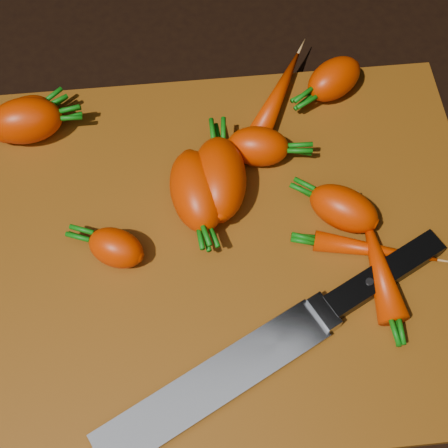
{
  "coord_description": "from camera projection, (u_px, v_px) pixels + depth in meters",
  "views": [
    {
      "loc": [
        -0.03,
        -0.26,
        0.55
      ],
      "look_at": [
        0.0,
        0.01,
        0.03
      ],
      "focal_mm": 50.0,
      "sensor_mm": 36.0,
      "label": 1
    }
  ],
  "objects": [
    {
      "name": "carrot_10",
      "position": [
        21.0,
        119.0,
        0.64
      ],
      "size": [
        0.08,
        0.07,
        0.04
      ],
      "primitive_type": "ellipsoid",
      "rotation": [
        0.0,
        0.0,
        0.58
      ],
      "color": "red",
      "rests_on": "cutting_board"
    },
    {
      "name": "carrot_1",
      "position": [
        116.0,
        248.0,
        0.57
      ],
      "size": [
        0.06,
        0.06,
        0.04
      ],
      "primitive_type": "ellipsoid",
      "rotation": [
        0.0,
        0.0,
        2.65
      ],
      "color": "red",
      "rests_on": "cutting_board"
    },
    {
      "name": "carrot_4",
      "position": [
        334.0,
        79.0,
        0.66
      ],
      "size": [
        0.08,
        0.07,
        0.04
      ],
      "primitive_type": "ellipsoid",
      "rotation": [
        0.0,
        0.0,
        3.71
      ],
      "color": "red",
      "rests_on": "cutting_board"
    },
    {
      "name": "cutting_board",
      "position": [
        225.0,
        244.0,
        0.6
      ],
      "size": [
        0.5,
        0.4,
        0.01
      ],
      "primitive_type": "cube",
      "color": "brown",
      "rests_on": "ground"
    },
    {
      "name": "carrot_0",
      "position": [
        26.0,
        121.0,
        0.63
      ],
      "size": [
        0.08,
        0.05,
        0.05
      ],
      "primitive_type": "ellipsoid",
      "rotation": [
        0.0,
        0.0,
        0.1
      ],
      "color": "red",
      "rests_on": "cutting_board"
    },
    {
      "name": "ground",
      "position": [
        225.0,
        249.0,
        0.61
      ],
      "size": [
        2.0,
        2.0,
        0.01
      ],
      "primitive_type": "cube",
      "color": "black"
    },
    {
      "name": "carrot_5",
      "position": [
        258.0,
        146.0,
        0.62
      ],
      "size": [
        0.07,
        0.05,
        0.04
      ],
      "primitive_type": "ellipsoid",
      "rotation": [
        0.0,
        0.0,
        -0.2
      ],
      "color": "red",
      "rests_on": "cutting_board"
    },
    {
      "name": "carrot_2",
      "position": [
        197.0,
        191.0,
        0.59
      ],
      "size": [
        0.06,
        0.09,
        0.05
      ],
      "primitive_type": "ellipsoid",
      "rotation": [
        0.0,
        0.0,
        -1.46
      ],
      "color": "red",
      "rests_on": "cutting_board"
    },
    {
      "name": "carrot_7",
      "position": [
        279.0,
        93.0,
        0.66
      ],
      "size": [
        0.08,
        0.12,
        0.02
      ],
      "primitive_type": "ellipsoid",
      "rotation": [
        0.0,
        0.0,
        1.07
      ],
      "color": "red",
      "rests_on": "cutting_board"
    },
    {
      "name": "carrot_3",
      "position": [
        219.0,
        178.0,
        0.6
      ],
      "size": [
        0.06,
        0.09,
        0.05
      ],
      "primitive_type": "ellipsoid",
      "rotation": [
        0.0,
        0.0,
        1.5
      ],
      "color": "red",
      "rests_on": "cutting_board"
    },
    {
      "name": "knife",
      "position": [
        235.0,
        370.0,
        0.53
      ],
      "size": [
        0.33,
        0.19,
        0.02
      ],
      "rotation": [
        0.0,
        0.0,
        0.47
      ],
      "color": "gray",
      "rests_on": "cutting_board"
    },
    {
      "name": "carrot_8",
      "position": [
        375.0,
        250.0,
        0.58
      ],
      "size": [
        0.12,
        0.05,
        0.02
      ],
      "primitive_type": "ellipsoid",
      "rotation": [
        0.0,
        0.0,
        -0.27
      ],
      "color": "red",
      "rests_on": "cutting_board"
    },
    {
      "name": "carrot_6",
      "position": [
        344.0,
        209.0,
        0.59
      ],
      "size": [
        0.08,
        0.07,
        0.04
      ],
      "primitive_type": "ellipsoid",
      "rotation": [
        0.0,
        0.0,
        2.52
      ],
      "color": "red",
      "rests_on": "cutting_board"
    },
    {
      "name": "carrot_9",
      "position": [
        378.0,
        265.0,
        0.57
      ],
      "size": [
        0.03,
        0.11,
        0.03
      ],
      "primitive_type": "ellipsoid",
      "rotation": [
        0.0,
        0.0,
        1.61
      ],
      "color": "red",
      "rests_on": "cutting_board"
    }
  ]
}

